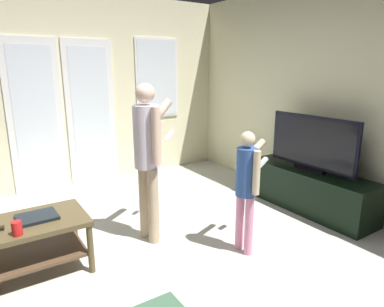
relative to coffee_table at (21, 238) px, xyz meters
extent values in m
cube|color=#B9BAAD|center=(0.75, -0.46, -0.35)|extent=(5.23, 5.11, 0.02)
cube|color=beige|center=(0.75, 2.07, 0.99)|extent=(5.23, 0.06, 2.65)
cube|color=white|center=(0.50, 2.03, 0.66)|extent=(0.69, 0.02, 2.06)
cube|color=silver|center=(0.50, 2.01, 0.71)|extent=(0.53, 0.01, 1.76)
cube|color=white|center=(1.24, 2.03, 0.66)|extent=(0.69, 0.02, 2.06)
cube|color=silver|center=(1.24, 2.01, 0.71)|extent=(0.53, 0.01, 1.76)
cube|color=white|center=(2.30, 2.03, 1.14)|extent=(0.72, 0.02, 1.20)
cube|color=silver|center=(2.30, 2.01, 1.14)|extent=(0.66, 0.01, 1.14)
cube|color=beige|center=(3.34, -0.46, 0.99)|extent=(0.06, 5.11, 2.65)
cube|color=brown|center=(0.00, 0.00, 0.11)|extent=(1.01, 0.57, 0.04)
cube|color=#503925|center=(0.00, 0.00, -0.17)|extent=(0.93, 0.49, 0.02)
cylinder|color=brown|center=(0.47, -0.25, -0.13)|extent=(0.05, 0.05, 0.42)
cylinder|color=brown|center=(0.47, 0.25, -0.13)|extent=(0.05, 0.05, 0.42)
cube|color=black|center=(3.03, -0.38, -0.10)|extent=(0.48, 1.58, 0.48)
cube|color=black|center=(3.03, -1.16, -0.07)|extent=(0.40, 0.02, 0.27)
cube|color=black|center=(3.03, -0.38, 0.16)|extent=(0.08, 0.40, 0.04)
cube|color=black|center=(3.03, -0.38, 0.48)|extent=(0.04, 1.14, 0.60)
cube|color=black|center=(3.01, -0.38, 0.48)|extent=(0.00, 1.09, 0.55)
cylinder|color=tan|center=(1.13, -0.08, 0.03)|extent=(0.10, 0.10, 0.74)
cylinder|color=tan|center=(1.11, 0.07, 0.03)|extent=(0.10, 0.10, 0.74)
cylinder|color=silver|center=(1.12, -0.01, 0.69)|extent=(0.24, 0.24, 0.58)
sphere|color=beige|center=(1.12, -0.01, 1.09)|extent=(0.18, 0.18, 0.18)
cylinder|color=beige|center=(1.14, -0.17, 0.72)|extent=(0.08, 0.08, 0.51)
cylinder|color=beige|center=(1.29, 0.18, 0.81)|extent=(0.44, 0.13, 0.41)
cube|color=white|center=(1.48, 0.20, 0.63)|extent=(0.13, 0.05, 0.12)
cylinder|color=pink|center=(1.74, -0.75, -0.06)|extent=(0.08, 0.08, 0.55)
cylinder|color=pink|center=(1.73, -0.63, -0.06)|extent=(0.08, 0.08, 0.55)
cylinder|color=#32549C|center=(1.74, -0.69, 0.43)|extent=(0.18, 0.18, 0.43)
sphere|color=beige|center=(1.74, -0.69, 0.72)|extent=(0.13, 0.13, 0.13)
cylinder|color=beige|center=(1.74, -0.81, 0.45)|extent=(0.06, 0.06, 0.38)
cylinder|color=beige|center=(1.89, -0.57, 0.54)|extent=(0.35, 0.07, 0.26)
cube|color=white|center=(2.05, -0.56, 0.43)|extent=(0.13, 0.04, 0.10)
cube|color=black|center=(0.14, 0.02, 0.14)|extent=(0.31, 0.26, 0.03)
cylinder|color=red|center=(-0.03, -0.21, 0.18)|extent=(0.07, 0.07, 0.11)
camera|label=1|loc=(-0.19, -2.76, 1.31)|focal=31.49mm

